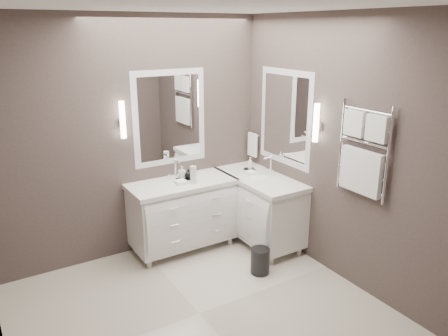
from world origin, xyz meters
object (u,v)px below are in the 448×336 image
vanity_right (259,205)px  waste_bin (260,261)px  vanity_back (183,211)px  towel_ladder (363,156)px

vanity_right → waste_bin: size_ratio=4.32×
vanity_right → waste_bin: vanity_right is taller
vanity_back → towel_ladder: towel_ladder is taller
vanity_right → waste_bin: (-0.43, -0.62, -0.34)m
vanity_back → towel_ladder: 2.16m
towel_ladder → vanity_back: bearing=124.1°
vanity_right → waste_bin: 0.82m
vanity_back → vanity_right: size_ratio=1.00×
vanity_back → waste_bin: 1.10m
vanity_back → vanity_right: bearing=-20.4°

